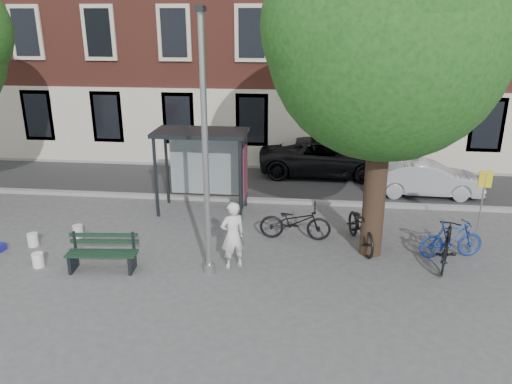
{
  "coord_description": "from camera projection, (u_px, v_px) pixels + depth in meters",
  "views": [
    {
      "loc": [
        2.31,
        -10.63,
        5.9
      ],
      "look_at": [
        0.92,
        2.04,
        1.4
      ],
      "focal_mm": 35.0,
      "sensor_mm": 36.0,
      "label": 1
    }
  ],
  "objects": [
    {
      "name": "bike_c",
      "position": [
        361.0,
        227.0,
        13.39
      ],
      "size": [
        1.17,
        2.23,
        1.11
      ],
      "primitive_type": "imported",
      "rotation": [
        0.0,
        0.0,
        0.21
      ],
      "color": "black",
      "rests_on": "ground"
    },
    {
      "name": "bucket_c",
      "position": [
        38.0,
        260.0,
        12.39
      ],
      "size": [
        0.32,
        0.32,
        0.36
      ],
      "primitive_type": "cylinder",
      "rotation": [
        0.0,
        0.0,
        0.16
      ],
      "color": "white",
      "rests_on": "ground"
    },
    {
      "name": "bucket_b",
      "position": [
        78.0,
        231.0,
        14.05
      ],
      "size": [
        0.29,
        0.29,
        0.36
      ],
      "primitive_type": "cylinder",
      "rotation": [
        0.0,
        0.0,
        0.04
      ],
      "color": "silver",
      "rests_on": "ground"
    },
    {
      "name": "bus_shelter",
      "position": [
        214.0,
        152.0,
        15.44
      ],
      "size": [
        2.85,
        1.45,
        2.62
      ],
      "color": "#1E2328",
      "rests_on": "ground"
    },
    {
      "name": "tree_right",
      "position": [
        390.0,
        30.0,
        11.19
      ],
      "size": [
        5.76,
        5.6,
        8.2
      ],
      "color": "black",
      "rests_on": "ground"
    },
    {
      "name": "road",
      "position": [
        246.0,
        183.0,
        18.73
      ],
      "size": [
        40.0,
        4.0,
        0.01
      ],
      "primitive_type": "cube",
      "color": "#28282B",
      "rests_on": "ground"
    },
    {
      "name": "bike_a",
      "position": [
        295.0,
        222.0,
        13.84
      ],
      "size": [
        1.99,
        0.71,
        1.04
      ],
      "primitive_type": "imported",
      "rotation": [
        0.0,
        0.0,
        1.56
      ],
      "color": "black",
      "rests_on": "ground"
    },
    {
      "name": "notice_sign",
      "position": [
        484.0,
        190.0,
        13.33
      ],
      "size": [
        0.35,
        0.05,
        2.05
      ],
      "rotation": [
        0.0,
        0.0,
        0.04
      ],
      "color": "#9EA0A3",
      "rests_on": "ground"
    },
    {
      "name": "painter",
      "position": [
        233.0,
        235.0,
        12.17
      ],
      "size": [
        0.75,
        0.67,
        1.72
      ],
      "primitive_type": "imported",
      "rotation": [
        0.0,
        0.0,
        3.68
      ],
      "color": "silver",
      "rests_on": "ground"
    },
    {
      "name": "bike_b",
      "position": [
        451.0,
        239.0,
        12.78
      ],
      "size": [
        1.75,
        0.84,
        1.02
      ],
      "primitive_type": "imported",
      "rotation": [
        0.0,
        0.0,
        1.79
      ],
      "color": "navy",
      "rests_on": "ground"
    },
    {
      "name": "bench",
      "position": [
        103.0,
        254.0,
        12.19
      ],
      "size": [
        1.74,
        0.71,
        0.87
      ],
      "rotation": [
        0.0,
        0.0,
        0.09
      ],
      "color": "#1E2328",
      "rests_on": "ground"
    },
    {
      "name": "car_dark",
      "position": [
        326.0,
        157.0,
        19.49
      ],
      "size": [
        5.17,
        2.45,
        1.43
      ],
      "primitive_type": "imported",
      "rotation": [
        0.0,
        0.0,
        1.56
      ],
      "color": "black",
      "rests_on": "ground"
    },
    {
      "name": "bucket_a",
      "position": [
        33.0,
        240.0,
        13.52
      ],
      "size": [
        0.3,
        0.3,
        0.36
      ],
      "primitive_type": "cylinder",
      "rotation": [
        0.0,
        0.0,
        0.08
      ],
      "color": "silver",
      "rests_on": "ground"
    },
    {
      "name": "curb_near",
      "position": [
        239.0,
        199.0,
        16.84
      ],
      "size": [
        40.0,
        0.25,
        0.12
      ],
      "primitive_type": "cube",
      "color": "gray",
      "rests_on": "ground"
    },
    {
      "name": "bike_d",
      "position": [
        447.0,
        246.0,
        12.32
      ],
      "size": [
        1.06,
        1.87,
        1.08
      ],
      "primitive_type": "imported",
      "rotation": [
        0.0,
        0.0,
        2.82
      ],
      "color": "black",
      "rests_on": "ground"
    },
    {
      "name": "ground",
      "position": [
        210.0,
        272.0,
        12.17
      ],
      "size": [
        90.0,
        90.0,
        0.0
      ],
      "primitive_type": "plane",
      "color": "#4C4C4F",
      "rests_on": "ground"
    },
    {
      "name": "curb_far",
      "position": [
        252.0,
        166.0,
        20.59
      ],
      "size": [
        40.0,
        0.25,
        0.12
      ],
      "primitive_type": "cube",
      "color": "gray",
      "rests_on": "ground"
    },
    {
      "name": "car_silver",
      "position": [
        426.0,
        178.0,
        17.25
      ],
      "size": [
        3.72,
        1.35,
        1.22
      ],
      "primitive_type": "imported",
      "rotation": [
        0.0,
        0.0,
        1.56
      ],
      "color": "#AFB1B7",
      "rests_on": "ground"
    },
    {
      "name": "lamppost",
      "position": [
        206.0,
        163.0,
        11.24
      ],
      "size": [
        0.28,
        0.35,
        6.11
      ],
      "color": "#9EA0A3",
      "rests_on": "ground"
    }
  ]
}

